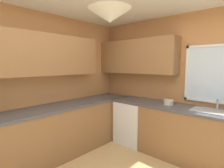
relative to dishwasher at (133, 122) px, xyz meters
name	(u,v)px	position (x,y,z in m)	size (l,w,h in m)	color
room_shell	(97,52)	(0.04, -1.06, 1.39)	(3.72, 4.05, 2.61)	#C6844C
counter_run_left	(44,135)	(-0.66, -1.62, 0.02)	(0.65, 3.66, 0.91)	olive
counter_run_back	(184,133)	(1.04, 0.03, 0.02)	(2.81, 0.65, 0.91)	olive
dishwasher	(133,122)	(0.00, 0.00, 0.00)	(0.60, 0.60, 0.87)	white
sink_assembly	(215,111)	(1.49, 0.04, 0.49)	(0.66, 0.40, 0.19)	#9EA0A5
bowl	(168,102)	(0.74, 0.03, 0.52)	(0.17, 0.17, 0.09)	beige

